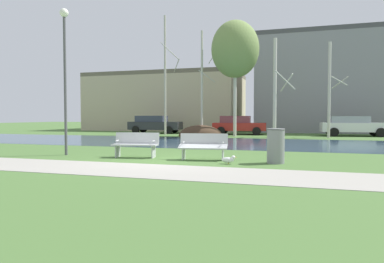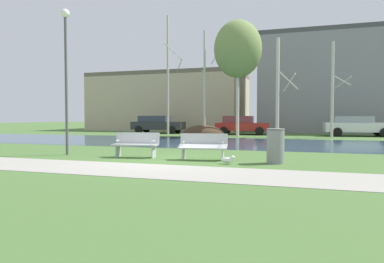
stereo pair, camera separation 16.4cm
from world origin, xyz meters
name	(u,v)px [view 1 (the left image)]	position (x,y,z in m)	size (l,w,h in m)	color
ground_plane	(225,141)	(0.00, 10.00, 0.00)	(120.00, 120.00, 0.00)	#476B33
paved_path_strip	(133,170)	(0.00, -2.07, 0.01)	(60.00, 2.34, 0.01)	#9E998E
river_band	(220,142)	(0.00, 8.51, 0.00)	(80.00, 8.33, 0.01)	#2D475B
soil_mound	(200,136)	(-2.74, 14.26, 0.00)	(3.22, 2.68, 1.63)	#423021
bench_left	(136,144)	(-1.25, 0.63, 0.47)	(1.66, 0.77, 0.87)	#B2B5B7
bench_right	(203,146)	(1.22, 0.63, 0.47)	(1.66, 0.77, 0.87)	#B2B5B7
trash_bin	(276,145)	(3.58, 0.46, 0.55)	(0.56, 0.56, 1.07)	gray
seagull	(229,160)	(2.23, -0.14, 0.13)	(0.46, 0.17, 0.27)	white
streetlamp	(65,58)	(-4.07, 0.55, 3.61)	(0.32, 0.32, 5.41)	#4C4C51
birch_far_left	(165,75)	(-5.97, 15.56, 4.73)	(1.36, 2.48, 9.34)	#BCB7A8
birch_left	(202,83)	(-2.64, 14.39, 3.89)	(1.19, 2.14, 7.67)	beige
birch_center_left	(235,49)	(-0.31, 14.84, 6.26)	(3.43, 3.43, 8.33)	beige
birch_center	(276,88)	(2.58, 14.35, 3.42)	(1.50, 2.56, 6.79)	beige
birch_center_right	(330,90)	(6.10, 14.81, 3.24)	(1.25, 2.25, 6.41)	beige
parked_van_nearest_dark	(154,124)	(-7.79, 17.59, 0.79)	(4.55, 2.36, 1.50)	#282B30
parked_sedan_second_red	(238,125)	(-0.51, 17.56, 0.78)	(4.30, 2.39, 1.48)	maroon
parked_hatch_third_white	(353,125)	(7.92, 17.63, 0.78)	(4.79, 2.26, 1.46)	silver
building_beige_block	(167,102)	(-9.50, 24.99, 2.95)	(15.53, 8.61, 5.89)	#BCAD8E
building_grey_warehouse	(345,83)	(8.03, 24.61, 4.49)	(15.59, 6.99, 8.98)	gray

